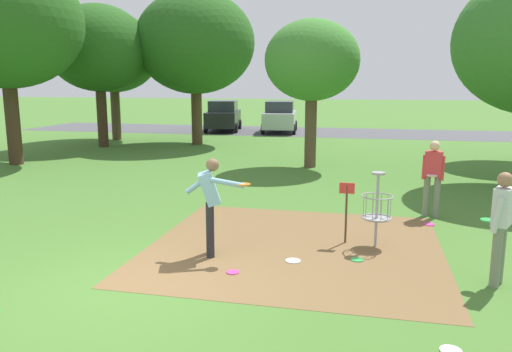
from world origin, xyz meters
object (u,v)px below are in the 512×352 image
object	(u,v)px
tree_mid_left	(113,53)
disc_golf_basket	(374,206)
tree_far_left	(98,49)
frisbee_mid_grass	(357,260)
tree_mid_center	(4,22)
frisbee_scattered_a	(293,261)
player_foreground_watching	(433,174)
frisbee_by_tee	(451,351)
tree_near_left	(195,43)
parked_car_leftmost	(223,116)
player_throwing	(211,200)
player_waiting_left	(501,222)
frisbee_far_right	(233,272)
parked_car_center_left	(280,117)
tree_far_center	(312,61)
frisbee_far_left	(429,224)

from	to	relation	value
tree_mid_left	disc_golf_basket	bearing A→B (deg)	-48.39
tree_far_left	frisbee_mid_grass	bearing A→B (deg)	-46.77
tree_mid_center	tree_mid_left	bearing A→B (deg)	91.71
frisbee_mid_grass	frisbee_scattered_a	distance (m)	1.09
player_foreground_watching	frisbee_by_tee	world-z (taller)	player_foreground_watching
tree_near_left	parked_car_leftmost	distance (m)	7.76
disc_golf_basket	player_throwing	bearing A→B (deg)	-157.48
player_foreground_watching	tree_near_left	size ratio (longest dim) A/B	0.24
player_waiting_left	tree_mid_center	xyz separation A→B (m)	(-14.53, 8.03, 4.04)
disc_golf_basket	player_throwing	world-z (taller)	player_throwing
disc_golf_basket	player_waiting_left	xyz separation A→B (m)	(1.80, -1.42, 0.21)
frisbee_far_right	player_waiting_left	bearing A→B (deg)	6.07
frisbee_by_tee	parked_car_center_left	xyz separation A→B (m)	(-6.27, 23.98, 0.91)
frisbee_by_tee	tree_mid_left	size ratio (longest dim) A/B	0.04
disc_golf_basket	tree_far_center	size ratio (longest dim) A/B	0.27
parked_car_center_left	tree_far_left	bearing A→B (deg)	-128.47
tree_mid_left	parked_car_leftmost	xyz separation A→B (m)	(4.04, 5.85, -3.48)
frisbee_mid_grass	frisbee_far_right	distance (m)	2.16
tree_far_left	parked_car_center_left	bearing A→B (deg)	51.53
frisbee_scattered_a	tree_mid_center	size ratio (longest dim) A/B	0.04
frisbee_mid_grass	frisbee_far_left	xyz separation A→B (m)	(1.43, 2.51, 0.00)
frisbee_by_tee	tree_mid_left	world-z (taller)	tree_mid_left
frisbee_mid_grass	parked_car_leftmost	xyz separation A→B (m)	(-8.68, 21.27, 0.91)
player_foreground_watching	tree_far_center	bearing A→B (deg)	119.73
tree_mid_left	tree_far_center	xyz separation A→B (m)	(10.82, -6.20, -0.73)
frisbee_scattered_a	tree_near_left	xyz separation A→B (m)	(-6.95, 14.85, 4.74)
frisbee_by_tee	tree_far_center	size ratio (longest dim) A/B	0.05
disc_golf_basket	tree_mid_center	xyz separation A→B (m)	(-12.73, 6.61, 4.26)
frisbee_by_tee	parked_car_leftmost	bearing A→B (deg)	112.19
tree_mid_center	parked_car_center_left	size ratio (longest dim) A/B	1.67
frisbee_mid_grass	disc_golf_basket	bearing A→B (deg)	73.66
player_throwing	frisbee_scattered_a	bearing A→B (deg)	0.45
player_waiting_left	tree_far_center	bearing A→B (deg)	111.90
tree_mid_center	tree_far_left	xyz separation A→B (m)	(0.54, 5.27, -0.57)
player_throwing	tree_near_left	bearing A→B (deg)	110.36
player_waiting_left	frisbee_scattered_a	bearing A→B (deg)	174.46
tree_near_left	parked_car_leftmost	xyz separation A→B (m)	(-0.68, 6.72, -3.83)
tree_mid_center	tree_far_center	distance (m)	10.81
frisbee_far_right	tree_far_center	xyz separation A→B (m)	(0.00, 10.25, 3.66)
tree_mid_center	frisbee_far_right	bearing A→B (deg)	-38.63
disc_golf_basket	frisbee_far_right	distance (m)	2.93
tree_far_left	frisbee_by_tee	bearing A→B (deg)	-49.79
frisbee_far_left	parked_car_leftmost	xyz separation A→B (m)	(-10.11, 18.76, 0.91)
player_waiting_left	parked_car_center_left	world-z (taller)	parked_car_center_left
tree_mid_left	tree_mid_center	bearing A→B (deg)	-88.29
player_waiting_left	frisbee_scattered_a	world-z (taller)	player_waiting_left
player_foreground_watching	frisbee_far_left	distance (m)	1.20
tree_mid_center	frisbee_far_left	bearing A→B (deg)	-19.48
player_foreground_watching	frisbee_by_tee	bearing A→B (deg)	-93.94
player_throwing	tree_far_center	distance (m)	9.92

